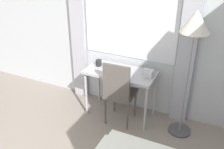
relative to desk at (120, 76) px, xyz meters
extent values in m
cube|color=silver|center=(-0.15, 0.33, 0.68)|extent=(5.43, 0.05, 2.70)
cube|color=white|center=(0.00, 0.30, 0.93)|extent=(1.40, 0.01, 1.50)
cube|color=#B2B2BC|center=(-0.84, 0.26, 0.63)|extent=(0.24, 0.06, 2.60)
cube|color=#B2B2BC|center=(0.84, 0.26, 0.63)|extent=(0.24, 0.06, 2.60)
cube|color=#B2B2B7|center=(0.00, 0.00, 0.06)|extent=(1.02, 0.50, 0.04)
cylinder|color=#B2B2B7|center=(-0.47, -0.21, -0.32)|extent=(0.04, 0.04, 0.70)
cylinder|color=#B2B2B7|center=(0.47, -0.21, -0.32)|extent=(0.04, 0.04, 0.70)
cylinder|color=#B2B2B7|center=(-0.47, 0.21, -0.32)|extent=(0.04, 0.04, 0.70)
cylinder|color=#B2B2B7|center=(0.47, 0.21, -0.32)|extent=(0.04, 0.04, 0.70)
cube|color=#59514C|center=(0.07, -0.14, -0.20)|extent=(0.41, 0.41, 0.05)
cube|color=#59514C|center=(0.07, -0.32, 0.07)|extent=(0.38, 0.05, 0.50)
cylinder|color=#59514C|center=(-0.10, -0.31, -0.45)|extent=(0.03, 0.03, 0.44)
cylinder|color=#59514C|center=(0.24, -0.30, -0.45)|extent=(0.03, 0.03, 0.44)
cylinder|color=#59514C|center=(-0.11, 0.03, -0.45)|extent=(0.03, 0.03, 0.44)
cylinder|color=#59514C|center=(0.23, 0.04, -0.45)|extent=(0.03, 0.03, 0.44)
cylinder|color=#4C4C51|center=(0.93, -0.02, -0.65)|extent=(0.31, 0.31, 0.03)
cylinder|color=gray|center=(0.93, -0.02, 0.08)|extent=(0.02, 0.02, 1.44)
cone|color=silver|center=(0.93, -0.02, 0.93)|extent=(0.35, 0.35, 0.27)
cube|color=silver|center=(0.41, 0.04, 0.11)|extent=(0.12, 0.15, 0.08)
cube|color=silver|center=(0.41, 0.04, 0.16)|extent=(0.14, 0.05, 0.02)
cube|color=#33664C|center=(-0.03, -0.05, 0.09)|extent=(0.34, 0.27, 0.02)
cube|color=white|center=(-0.03, -0.05, 0.09)|extent=(0.32, 0.25, 0.01)
cylinder|color=#262628|center=(-0.37, 0.03, 0.12)|extent=(0.09, 0.09, 0.09)
camera|label=1|loc=(1.29, -3.08, 1.79)|focal=42.00mm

